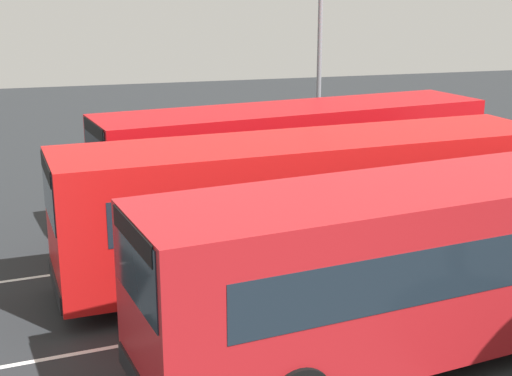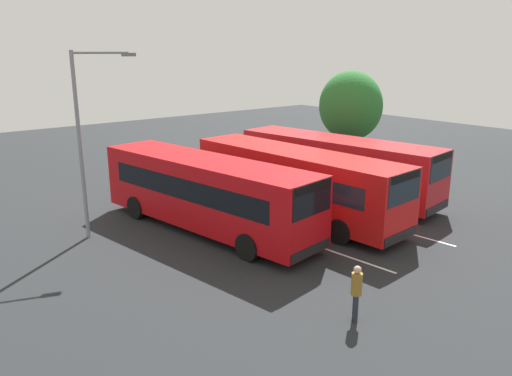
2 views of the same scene
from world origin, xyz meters
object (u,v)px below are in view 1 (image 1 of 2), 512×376
(bus_far_left, at_px, (294,156))
(bus_center_right, at_px, (446,257))
(street_lamp, at_px, (320,48))
(bus_center_left, at_px, (309,200))

(bus_far_left, xyz_separation_m, bus_center_right, (0.07, 8.18, 0.00))
(bus_center_right, distance_m, street_lamp, 12.85)
(bus_center_left, distance_m, street_lamp, 9.44)
(street_lamp, bearing_deg, bus_center_right, 9.10)
(bus_center_left, height_order, bus_center_right, same)
(bus_far_left, bearing_deg, bus_center_left, 66.52)
(bus_center_right, relative_size, street_lamp, 1.51)
(street_lamp, bearing_deg, bus_far_left, -9.22)
(bus_far_left, height_order, bus_center_right, same)
(bus_far_left, height_order, street_lamp, street_lamp)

